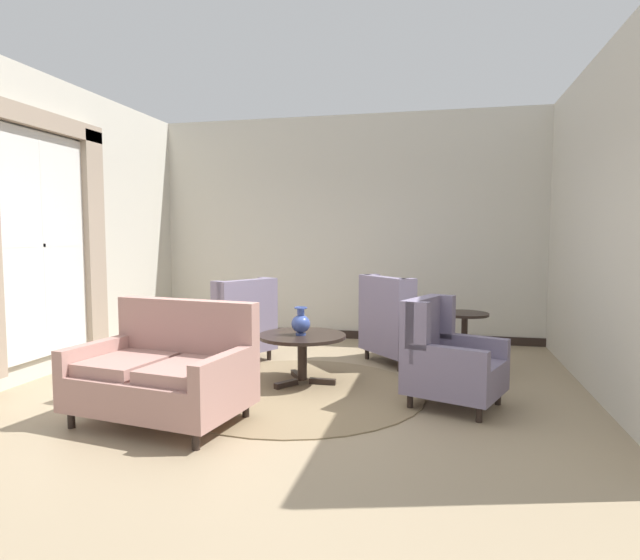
{
  "coord_description": "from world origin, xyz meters",
  "views": [
    {
      "loc": [
        1.41,
        -4.78,
        1.57
      ],
      "look_at": [
        0.25,
        0.35,
        1.13
      ],
      "focal_mm": 29.97,
      "sensor_mm": 36.0,
      "label": 1
    }
  ],
  "objects_px": {
    "settee": "(165,373)",
    "armchair_far_left": "(447,360)",
    "armchair_foreground_right": "(399,326)",
    "coffee_table": "(302,343)",
    "porcelain_vase": "(301,323)",
    "armchair_back_corner": "(234,327)",
    "side_table": "(464,338)"
  },
  "relations": [
    {
      "from": "porcelain_vase",
      "to": "side_table",
      "type": "xyz_separation_m",
      "value": [
        1.69,
        0.79,
        -0.23
      ]
    },
    {
      "from": "coffee_table",
      "to": "settee",
      "type": "distance_m",
      "value": 1.59
    },
    {
      "from": "porcelain_vase",
      "to": "armchair_far_left",
      "type": "xyz_separation_m",
      "value": [
        1.49,
        -0.36,
        -0.23
      ]
    },
    {
      "from": "armchair_back_corner",
      "to": "side_table",
      "type": "bearing_deg",
      "value": 118.25
    },
    {
      "from": "porcelain_vase",
      "to": "armchair_foreground_right",
      "type": "bearing_deg",
      "value": 52.85
    },
    {
      "from": "settee",
      "to": "armchair_back_corner",
      "type": "distance_m",
      "value": 2.16
    },
    {
      "from": "armchair_foreground_right",
      "to": "side_table",
      "type": "bearing_deg",
      "value": -160.57
    },
    {
      "from": "settee",
      "to": "armchair_far_left",
      "type": "height_order",
      "value": "settee"
    },
    {
      "from": "settee",
      "to": "coffee_table",
      "type": "bearing_deg",
      "value": 66.61
    },
    {
      "from": "armchair_far_left",
      "to": "armchair_foreground_right",
      "type": "relative_size",
      "value": 0.86
    },
    {
      "from": "porcelain_vase",
      "to": "armchair_foreground_right",
      "type": "xyz_separation_m",
      "value": [
        0.93,
        1.22,
        -0.21
      ]
    },
    {
      "from": "porcelain_vase",
      "to": "side_table",
      "type": "relative_size",
      "value": 0.41
    },
    {
      "from": "coffee_table",
      "to": "side_table",
      "type": "xyz_separation_m",
      "value": [
        1.68,
        0.75,
        -0.01
      ]
    },
    {
      "from": "porcelain_vase",
      "to": "armchair_far_left",
      "type": "relative_size",
      "value": 0.29
    },
    {
      "from": "coffee_table",
      "to": "armchair_far_left",
      "type": "bearing_deg",
      "value": -14.78
    },
    {
      "from": "side_table",
      "to": "armchair_back_corner",
      "type": "bearing_deg",
      "value": 178.86
    },
    {
      "from": "porcelain_vase",
      "to": "settee",
      "type": "height_order",
      "value": "settee"
    },
    {
      "from": "coffee_table",
      "to": "settee",
      "type": "height_order",
      "value": "settee"
    },
    {
      "from": "armchair_far_left",
      "to": "armchair_back_corner",
      "type": "bearing_deg",
      "value": 86.22
    },
    {
      "from": "coffee_table",
      "to": "armchair_back_corner",
      "type": "distance_m",
      "value": 1.35
    },
    {
      "from": "settee",
      "to": "armchair_foreground_right",
      "type": "distance_m",
      "value": 3.09
    },
    {
      "from": "armchair_far_left",
      "to": "side_table",
      "type": "distance_m",
      "value": 1.16
    },
    {
      "from": "coffee_table",
      "to": "settee",
      "type": "relative_size",
      "value": 0.6
    },
    {
      "from": "settee",
      "to": "armchair_foreground_right",
      "type": "bearing_deg",
      "value": 63.93
    },
    {
      "from": "porcelain_vase",
      "to": "settee",
      "type": "bearing_deg",
      "value": -123.02
    },
    {
      "from": "settee",
      "to": "armchair_far_left",
      "type": "distance_m",
      "value": 2.52
    },
    {
      "from": "side_table",
      "to": "coffee_table",
      "type": "bearing_deg",
      "value": -155.96
    },
    {
      "from": "porcelain_vase",
      "to": "coffee_table",
      "type": "bearing_deg",
      "value": 85.74
    },
    {
      "from": "armchair_far_left",
      "to": "side_table",
      "type": "xyz_separation_m",
      "value": [
        0.2,
        1.14,
        0.0
      ]
    },
    {
      "from": "settee",
      "to": "armchair_back_corner",
      "type": "height_order",
      "value": "armchair_back_corner"
    },
    {
      "from": "coffee_table",
      "to": "armchair_foreground_right",
      "type": "xyz_separation_m",
      "value": [
        0.92,
        1.19,
        0.01
      ]
    },
    {
      "from": "settee",
      "to": "armchair_foreground_right",
      "type": "relative_size",
      "value": 1.31
    }
  ]
}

